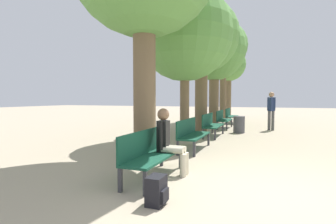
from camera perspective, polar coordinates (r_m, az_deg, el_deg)
name	(u,v)px	position (r m, az deg, el deg)	size (l,w,h in m)	color
ground_plane	(271,194)	(4.56, 21.48, -16.20)	(80.00, 80.00, 0.00)	tan
bench_row_0	(150,151)	(4.94, -4.00, -8.50)	(0.53, 1.81, 0.88)	#144733
bench_row_1	(191,132)	(7.57, 5.07, -4.46)	(0.53, 1.81, 0.88)	#144733
bench_row_2	(211,124)	(10.32, 9.35, -2.49)	(0.53, 1.81, 0.88)	#144733
bench_row_3	(223,118)	(13.10, 11.82, -1.34)	(0.53, 1.81, 0.88)	#144733
bench_row_4	(230,115)	(15.90, 13.42, -0.60)	(0.53, 1.81, 0.88)	#144733
tree_row_1	(185,34)	(9.57, 3.68, 16.58)	(3.33, 3.33, 5.41)	brown
tree_row_2	(202,37)	(11.99, 7.32, 15.83)	(3.25, 3.25, 5.84)	brown
tree_row_3	(214,50)	(14.80, 10.05, 13.14)	(3.40, 3.40, 5.85)	brown
tree_row_4	(223,47)	(17.86, 11.93, 13.74)	(3.11, 3.11, 6.44)	brown
tree_row_5	(229,65)	(20.33, 13.08, 9.87)	(2.50, 2.50, 5.26)	brown
person_seated	(169,140)	(5.13, 0.17, -6.02)	(0.61, 0.35, 1.29)	beige
backpack	(157,191)	(3.81, -2.47, -16.71)	(0.26, 0.32, 0.40)	black
pedestrian_near	(271,108)	(12.91, 21.56, 0.73)	(0.36, 0.32, 1.77)	#4C4C4C
trash_bin	(239,125)	(11.61, 15.20, -2.64)	(0.48, 0.48, 0.71)	#4C4C51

